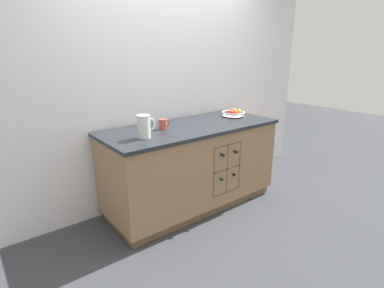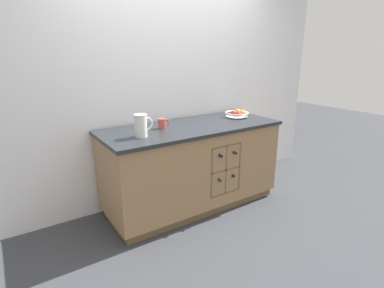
% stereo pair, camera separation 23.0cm
% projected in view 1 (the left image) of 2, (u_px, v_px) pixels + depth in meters
% --- Properties ---
extents(ground_plane, '(14.00, 14.00, 0.00)m').
position_uv_depth(ground_plane, '(192.00, 204.00, 3.36)').
color(ground_plane, '#383A3F').
extents(back_wall, '(4.40, 0.06, 2.55)m').
position_uv_depth(back_wall, '(168.00, 86.00, 3.30)').
color(back_wall, white).
rests_on(back_wall, ground_plane).
extents(kitchen_island, '(1.90, 0.78, 0.90)m').
position_uv_depth(kitchen_island, '(192.00, 166.00, 3.22)').
color(kitchen_island, brown).
rests_on(kitchen_island, ground_plane).
extents(fruit_bowl, '(0.28, 0.28, 0.09)m').
position_uv_depth(fruit_bowl, '(234.00, 113.00, 3.53)').
color(fruit_bowl, silver).
rests_on(fruit_bowl, kitchen_island).
extents(white_pitcher, '(0.18, 0.12, 0.21)m').
position_uv_depth(white_pitcher, '(144.00, 126.00, 2.63)').
color(white_pitcher, silver).
rests_on(white_pitcher, kitchen_island).
extents(ceramic_mug, '(0.12, 0.08, 0.10)m').
position_uv_depth(ceramic_mug, '(163.00, 124.00, 2.95)').
color(ceramic_mug, '#B7473D').
rests_on(ceramic_mug, kitchen_island).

